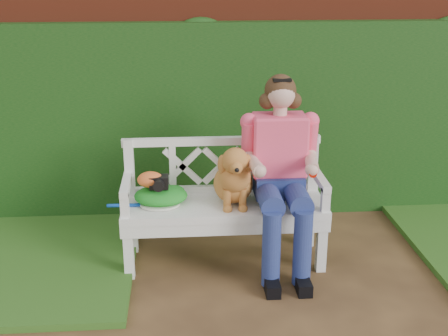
{
  "coord_description": "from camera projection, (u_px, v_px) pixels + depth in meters",
  "views": [
    {
      "loc": [
        -0.73,
        -3.33,
        2.19
      ],
      "look_at": [
        -0.42,
        0.75,
        0.75
      ],
      "focal_mm": 48.0,
      "sensor_mm": 36.0,
      "label": 1
    }
  ],
  "objects": [
    {
      "name": "tennis_racket",
      "position": [
        156.0,
        204.0,
        4.36
      ],
      "size": [
        0.59,
        0.36,
        0.03
      ],
      "primitive_type": null,
      "rotation": [
        0.0,
        0.0,
        0.24
      ],
      "color": "white",
      "rests_on": "garden_bench"
    },
    {
      "name": "baseball_glove",
      "position": [
        150.0,
        180.0,
        4.34
      ],
      "size": [
        0.23,
        0.2,
        0.12
      ],
      "primitive_type": "ellipsoid",
      "rotation": [
        0.0,
        0.0,
        0.39
      ],
      "color": "#DA5F28",
      "rests_on": "green_bag"
    },
    {
      "name": "ground",
      "position": [
        296.0,
        312.0,
        3.91
      ],
      "size": [
        60.0,
        60.0,
        0.0
      ],
      "primitive_type": "plane",
      "color": "#3B2818"
    },
    {
      "name": "camera_item",
      "position": [
        159.0,
        182.0,
        4.33
      ],
      "size": [
        0.14,
        0.11,
        0.09
      ],
      "primitive_type": "cube",
      "rotation": [
        0.0,
        0.0,
        -0.04
      ],
      "color": "black",
      "rests_on": "green_bag"
    },
    {
      "name": "garden_bench",
      "position": [
        224.0,
        232.0,
        4.51
      ],
      "size": [
        1.6,
        0.64,
        0.48
      ],
      "primitive_type": null,
      "rotation": [
        0.0,
        0.0,
        0.03
      ],
      "color": "white",
      "rests_on": "ground"
    },
    {
      "name": "ivy_hedge",
      "position": [
        264.0,
        121.0,
        5.21
      ],
      "size": [
        10.0,
        0.18,
        1.7
      ],
      "primitive_type": "cube",
      "color": "#264A17",
      "rests_on": "ground"
    },
    {
      "name": "seated_woman",
      "position": [
        279.0,
        174.0,
        4.37
      ],
      "size": [
        0.75,
        0.9,
        1.41
      ],
      "primitive_type": null,
      "rotation": [
        0.0,
        0.0,
        -0.21
      ],
      "color": "#CF436A",
      "rests_on": "ground"
    },
    {
      "name": "dog",
      "position": [
        234.0,
        173.0,
        4.34
      ],
      "size": [
        0.42,
        0.49,
        0.47
      ],
      "primitive_type": null,
      "rotation": [
        0.0,
        0.0,
        -0.28
      ],
      "color": "#9E6E43",
      "rests_on": "garden_bench"
    },
    {
      "name": "brick_wall",
      "position": [
        261.0,
        88.0,
        5.34
      ],
      "size": [
        10.0,
        0.3,
        2.2
      ],
      "primitive_type": "cube",
      "color": "maroon",
      "rests_on": "ground"
    },
    {
      "name": "green_bag",
      "position": [
        161.0,
        195.0,
        4.39
      ],
      "size": [
        0.42,
        0.34,
        0.13
      ],
      "primitive_type": null,
      "rotation": [
        0.0,
        0.0,
        0.1
      ],
      "color": "green",
      "rests_on": "garden_bench"
    }
  ]
}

